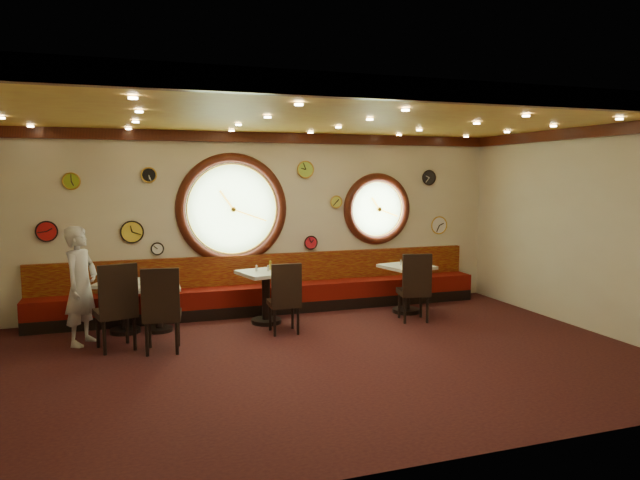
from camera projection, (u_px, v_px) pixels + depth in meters
The scene contains 48 objects.
floor at pixel (318, 358), 7.67m from camera, with size 9.00×6.00×0.00m, color black.
ceiling at pixel (318, 116), 7.31m from camera, with size 9.00×6.00×0.02m, color gold.
wall_back at pixel (265, 222), 10.31m from camera, with size 9.00×0.02×3.20m, color beige.
wall_front at pixel (434, 278), 4.66m from camera, with size 9.00×0.02×3.20m, color beige.
wall_right at pixel (590, 229), 8.92m from camera, with size 0.02×6.00×3.20m, color beige.
molding_back at pixel (265, 138), 10.09m from camera, with size 9.00×0.10×0.18m, color #351109.
molding_front at pixel (435, 91), 4.54m from camera, with size 9.00×0.10×0.18m, color #351109.
molding_right at pixel (593, 132), 8.74m from camera, with size 0.10×6.00×0.18m, color #351109.
banquette_base at pixel (270, 307), 10.22m from camera, with size 8.00×0.55×0.20m, color black.
banquette_seat at pixel (270, 293), 10.19m from camera, with size 8.00×0.55×0.30m, color #5B0B07.
banquette_back at pixel (267, 269), 10.35m from camera, with size 8.00×0.10×0.55m, color #5E0807.
porthole_left_glass at pixel (232, 209), 10.09m from camera, with size 1.66×1.66×0.02m, color #8EBA6F.
porthole_left_frame at pixel (232, 209), 10.07m from camera, with size 1.98×1.98×0.18m, color #351109.
porthole_left_ring at pixel (233, 209), 10.04m from camera, with size 1.61×1.61×0.03m, color gold.
porthole_right_glass at pixel (377, 209), 10.99m from camera, with size 1.10×1.10×0.02m, color #8EBA6F.
porthole_right_frame at pixel (377, 209), 10.97m from camera, with size 1.38×1.38×0.18m, color #351109.
porthole_right_ring at pixel (378, 209), 10.94m from camera, with size 1.09×1.09×0.03m, color gold.
wall_clock_0 at pixel (311, 243), 10.59m from camera, with size 0.24×0.24×0.03m, color red.
wall_clock_1 at pixel (132, 232), 9.55m from camera, with size 0.36×0.36×0.03m, color yellow.
wall_clock_2 at pixel (71, 181), 9.17m from camera, with size 0.26×0.26×0.03m, color #96B925.
wall_clock_3 at pixel (429, 178), 11.24m from camera, with size 0.28×0.28×0.03m, color black.
wall_clock_4 at pixel (157, 249), 9.71m from camera, with size 0.20×0.20×0.03m, color white.
wall_clock_5 at pixel (149, 175), 9.54m from camera, with size 0.24×0.24×0.03m, color black.
wall_clock_6 at pixel (439, 225), 11.42m from camera, with size 0.34×0.34×0.03m, color white.
wall_clock_7 at pixel (336, 202), 10.67m from camera, with size 0.22×0.22×0.03m, color #D3D747.
wall_clock_8 at pixel (305, 170), 10.41m from camera, with size 0.30×0.30×0.03m, color #A1D241.
wall_clock_9 at pixel (47, 231), 9.13m from camera, with size 0.32×0.32×0.03m, color red.
table_a at pixel (124, 300), 8.85m from camera, with size 0.96×0.96×0.81m.
table_b at pixel (159, 303), 8.94m from camera, with size 0.68×0.68×0.73m.
table_c at pixel (266, 290), 9.42m from camera, with size 0.96×0.96×0.87m.
table_d at pixel (407, 283), 10.16m from camera, with size 0.92×0.92×0.86m.
chair_a at pixel (117, 301), 7.89m from camera, with size 0.63×0.63×0.77m.
chair_b at pixel (161, 305), 7.78m from camera, with size 0.56×0.56×0.74m.
chair_c at pixel (285, 294), 8.74m from camera, with size 0.49×0.49×0.69m.
chair_d at pixel (415, 283), 9.47m from camera, with size 0.58×0.58×0.72m.
condiment_a_salt at pixel (118, 278), 8.88m from camera, with size 0.03×0.03×0.09m, color silver.
condiment_b_salt at pixel (155, 282), 8.98m from camera, with size 0.03×0.03×0.09m, color silver.
condiment_c_salt at pixel (256, 268), 9.38m from camera, with size 0.04×0.04×0.10m, color #B8B8BC.
condiment_d_salt at pixel (401, 262), 10.14m from camera, with size 0.03×0.03×0.10m, color silver.
condiment_a_pepper at pixel (128, 279), 8.75m from camera, with size 0.03×0.03×0.09m, color #B9B8BC.
condiment_b_pepper at pixel (160, 282), 8.90m from camera, with size 0.04×0.04×0.11m, color silver.
condiment_c_pepper at pixel (268, 268), 9.39m from camera, with size 0.04×0.04×0.10m, color silver.
condiment_d_pepper at pixel (410, 262), 10.07m from camera, with size 0.04×0.04×0.11m, color silver.
condiment_a_bottle at pixel (131, 275), 8.87m from camera, with size 0.05×0.05×0.16m, color gold.
condiment_b_bottle at pixel (161, 280), 9.01m from camera, with size 0.04×0.04×0.14m, color gold.
condiment_c_bottle at pixel (270, 265), 9.53m from camera, with size 0.05×0.05×0.16m, color gold.
condiment_d_bottle at pixel (410, 261), 10.19m from camera, with size 0.04×0.04×0.14m, color yellow.
waiter at pixel (81, 286), 8.21m from camera, with size 0.63×0.41×1.72m, color silver.
Camera 1 is at (-2.37, -7.05, 2.44)m, focal length 32.00 mm.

